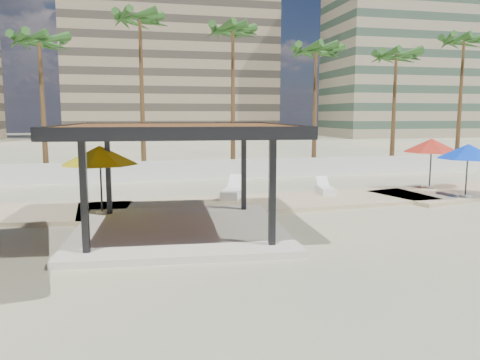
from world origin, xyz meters
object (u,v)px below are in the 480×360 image
object	(u,v)px
pavilion_central	(179,169)
lounger_b	(233,192)
umbrella_c	(432,145)
lounger_c	(325,189)

from	to	relation	value
pavilion_central	lounger_b	bearing A→B (deg)	65.35
pavilion_central	lounger_b	distance (m)	6.62
umbrella_c	lounger_c	distance (m)	6.32
lounger_c	umbrella_c	bearing A→B (deg)	-78.59
pavilion_central	lounger_c	distance (m)	9.78
pavilion_central	lounger_b	world-z (taller)	pavilion_central
umbrella_c	lounger_b	xyz separation A→B (m)	(-10.65, -0.25, -2.03)
pavilion_central	umbrella_c	xyz separation A→B (m)	(13.74, 5.81, 0.22)
lounger_b	lounger_c	xyz separation A→B (m)	(4.68, 0.08, -0.05)
umbrella_c	lounger_c	world-z (taller)	umbrella_c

